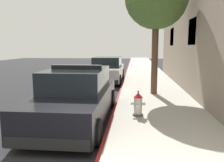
# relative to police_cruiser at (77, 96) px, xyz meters

# --- Properties ---
(ground_plane) EXTENTS (32.62, 60.00, 0.20)m
(ground_plane) POSITION_rel_police_cruiser_xyz_m (-3.42, 6.10, -0.84)
(ground_plane) COLOR #232326
(sidewalk_pavement) EXTENTS (2.97, 60.00, 0.16)m
(sidewalk_pavement) POSITION_rel_police_cruiser_xyz_m (2.58, 6.10, -0.67)
(sidewalk_pavement) COLOR #ADA89E
(sidewalk_pavement) RESTS_ON ground
(curb_painted_edge) EXTENTS (0.08, 60.00, 0.16)m
(curb_painted_edge) POSITION_rel_police_cruiser_xyz_m (1.06, 6.10, -0.67)
(curb_painted_edge) COLOR maroon
(curb_painted_edge) RESTS_ON ground
(police_cruiser) EXTENTS (1.94, 4.84, 1.68)m
(police_cruiser) POSITION_rel_police_cruiser_xyz_m (0.00, 0.00, 0.00)
(police_cruiser) COLOR black
(police_cruiser) RESTS_ON ground
(parked_car_silver_ahead) EXTENTS (1.94, 4.84, 1.56)m
(parked_car_silver_ahead) POSITION_rel_police_cruiser_xyz_m (-0.02, 7.91, -0.00)
(parked_car_silver_ahead) COLOR #B2B5BA
(parked_car_silver_ahead) RESTS_ON ground
(fire_hydrant) EXTENTS (0.44, 0.40, 0.76)m
(fire_hydrant) POSITION_rel_police_cruiser_xyz_m (1.83, 0.15, -0.24)
(fire_hydrant) COLOR #4C4C51
(fire_hydrant) RESTS_ON sidewalk_pavement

